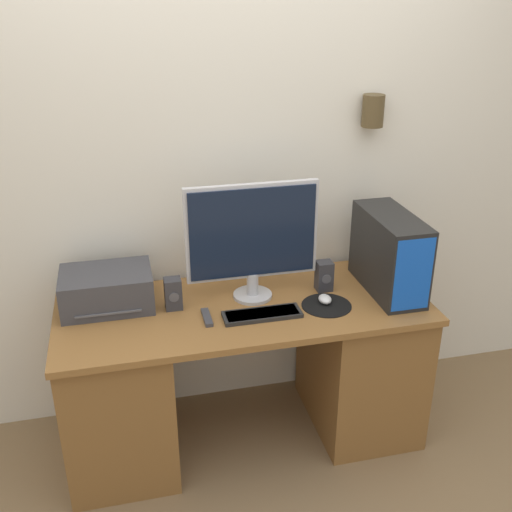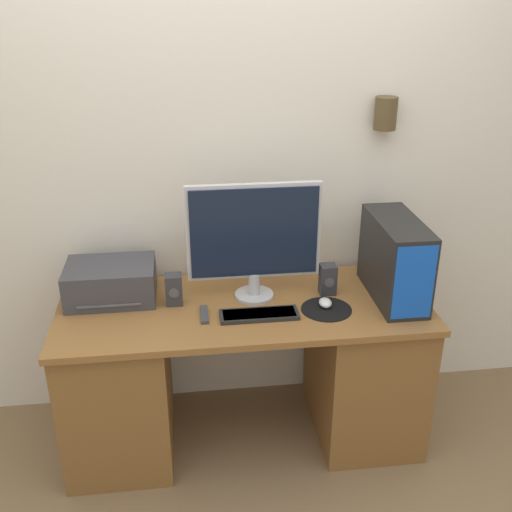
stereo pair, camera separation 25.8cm
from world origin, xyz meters
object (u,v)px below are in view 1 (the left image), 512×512
(mouse, at_px, (325,299))
(remote_control, at_px, (207,317))
(printer, at_px, (107,289))
(computer_tower, at_px, (390,253))
(speaker_right, at_px, (324,276))
(monitor, at_px, (252,236))
(keyboard, at_px, (262,314))
(speaker_left, at_px, (173,294))

(mouse, relative_size, remote_control, 0.53)
(mouse, height_order, printer, printer)
(computer_tower, xyz_separation_m, printer, (-1.27, 0.14, -0.10))
(mouse, height_order, remote_control, mouse)
(speaker_right, distance_m, remote_control, 0.60)
(monitor, height_order, computer_tower, monitor)
(keyboard, relative_size, printer, 0.86)
(speaker_left, distance_m, remote_control, 0.19)
(keyboard, height_order, remote_control, keyboard)
(monitor, xyz_separation_m, speaker_left, (-0.36, -0.02, -0.23))
(mouse, relative_size, printer, 0.19)
(monitor, distance_m, mouse, 0.43)
(monitor, height_order, printer, monitor)
(speaker_left, bearing_deg, remote_control, -45.61)
(keyboard, height_order, mouse, mouse)
(speaker_right, bearing_deg, monitor, 177.96)
(monitor, height_order, speaker_left, monitor)
(printer, xyz_separation_m, speaker_left, (0.28, -0.09, -0.01))
(mouse, bearing_deg, printer, 167.75)
(printer, bearing_deg, speaker_left, -17.64)
(mouse, distance_m, remote_control, 0.54)
(speaker_right, bearing_deg, mouse, -106.94)
(monitor, xyz_separation_m, keyboard, (-0.00, -0.19, -0.29))
(computer_tower, height_order, remote_control, computer_tower)
(mouse, height_order, speaker_left, speaker_left)
(keyboard, height_order, speaker_right, speaker_right)
(monitor, bearing_deg, mouse, -24.95)
(keyboard, distance_m, mouse, 0.31)
(keyboard, bearing_deg, remote_control, 172.07)
(monitor, xyz_separation_m, computer_tower, (0.63, -0.08, -0.11))
(computer_tower, xyz_separation_m, speaker_left, (-0.99, 0.05, -0.11))
(printer, xyz_separation_m, remote_control, (0.41, -0.22, -0.07))
(mouse, xyz_separation_m, computer_tower, (0.33, 0.06, 0.16))
(keyboard, distance_m, speaker_left, 0.40)
(monitor, relative_size, speaker_left, 4.15)
(mouse, height_order, speaker_right, speaker_right)
(computer_tower, bearing_deg, speaker_left, 176.92)
(monitor, bearing_deg, remote_control, -146.93)
(mouse, bearing_deg, remote_control, -178.55)
(keyboard, distance_m, computer_tower, 0.66)
(speaker_left, distance_m, speaker_right, 0.70)
(mouse, bearing_deg, speaker_left, 170.11)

